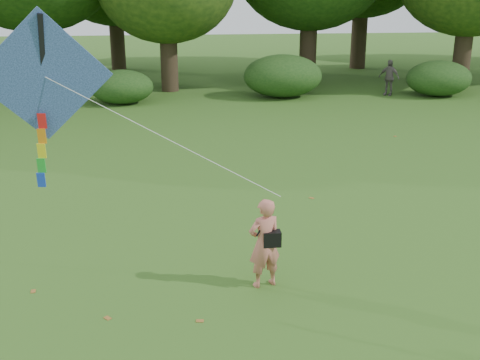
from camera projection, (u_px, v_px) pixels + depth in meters
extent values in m
plane|color=#265114|center=(290.00, 305.00, 9.74)|extent=(100.00, 100.00, 0.00)
imported|color=#C56D5D|center=(264.00, 243.00, 10.13)|extent=(0.67, 0.54, 1.59)
imported|color=#665C5B|center=(389.00, 78.00, 27.04)|extent=(0.98, 0.90, 1.60)
cube|color=black|center=(272.00, 238.00, 10.08)|extent=(0.30, 0.20, 0.26)
cylinder|color=black|center=(265.00, 222.00, 9.96)|extent=(0.33, 0.14, 0.47)
cube|color=#294BB2|center=(43.00, 76.00, 9.83)|extent=(2.22, 0.46, 2.22)
cube|color=black|center=(44.00, 76.00, 9.85)|extent=(0.28, 0.56, 2.01)
cylinder|color=white|center=(162.00, 136.00, 9.83)|extent=(3.81, 1.04, 1.89)
cube|color=red|center=(42.00, 121.00, 10.08)|extent=(0.14, 0.06, 0.26)
cube|color=orange|center=(42.00, 136.00, 10.15)|extent=(0.14, 0.06, 0.26)
cube|color=yellow|center=(42.00, 151.00, 10.23)|extent=(0.14, 0.06, 0.26)
cube|color=green|center=(41.00, 166.00, 10.31)|extent=(0.14, 0.06, 0.26)
cube|color=blue|center=(41.00, 180.00, 10.39)|extent=(0.14, 0.06, 0.26)
cylinder|color=#3A2D1E|center=(40.00, 48.00, 28.12)|extent=(0.88, 0.88, 3.85)
cylinder|color=#3A2D1E|center=(169.00, 57.00, 27.89)|extent=(0.80, 0.80, 3.15)
cylinder|color=#3A2D1E|center=(308.00, 45.00, 30.40)|extent=(0.86, 0.86, 3.67)
cylinder|color=#3A2D1E|center=(463.00, 51.00, 28.79)|extent=(0.83, 0.83, 3.43)
cylinder|color=#3A2D1E|center=(117.00, 39.00, 34.60)|extent=(0.84, 0.84, 3.50)
cylinder|color=#3A2D1E|center=(359.00, 33.00, 34.99)|extent=(0.90, 0.90, 4.02)
ellipsoid|color=#264919|center=(122.00, 87.00, 25.23)|extent=(2.66, 2.09, 1.42)
ellipsoid|color=#264919|center=(283.00, 76.00, 26.62)|extent=(3.50, 2.75, 1.88)
ellipsoid|color=#264919|center=(439.00, 78.00, 26.90)|extent=(2.94, 2.31, 1.58)
cube|color=brown|center=(42.00, 161.00, 17.45)|extent=(0.12, 0.14, 0.01)
cube|color=brown|center=(312.00, 198.00, 14.49)|extent=(0.14, 0.14, 0.01)
cube|color=brown|center=(395.00, 136.00, 20.17)|extent=(0.14, 0.14, 0.01)
cube|color=brown|center=(200.00, 321.00, 9.29)|extent=(0.13, 0.10, 0.01)
cube|color=brown|center=(33.00, 291.00, 10.17)|extent=(0.10, 0.13, 0.01)
cube|color=brown|center=(108.00, 318.00, 9.36)|extent=(0.14, 0.14, 0.01)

